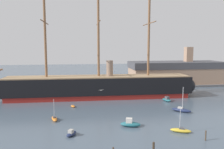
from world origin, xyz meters
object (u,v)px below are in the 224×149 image
at_px(dinghy_far_right, 179,92).
at_px(dockside_warehouse_right, 176,73).
at_px(motorboat_near_centre, 130,124).
at_px(motorboat_alongside_stern, 167,100).
at_px(sailboat_mid_left, 54,118).
at_px(tall_ship, 99,86).
at_px(dinghy_far_left, 28,96).
at_px(dinghy_distant_centre, 104,88).
at_px(mooring_piling_nearest, 154,147).
at_px(dinghy_alongside_bow, 73,106).
at_px(sailboat_foreground_right, 181,130).
at_px(seagull_in_flight, 101,90).
at_px(sailboat_mid_right, 181,110).
at_px(motorboat_foreground_left, 71,133).
at_px(mooring_piling_left_pair, 206,136).

bearing_deg(dinghy_far_right, dockside_warehouse_right, 69.57).
height_order(motorboat_near_centre, motorboat_alongside_stern, motorboat_near_centre).
bearing_deg(sailboat_mid_left, tall_ship, 61.00).
relative_size(dinghy_far_left, dinghy_distant_centre, 1.45).
bearing_deg(dockside_warehouse_right, motorboat_alongside_stern, -117.96).
distance_m(tall_ship, motorboat_near_centre, 31.17).
bearing_deg(mooring_piling_nearest, motorboat_alongside_stern, 65.35).
xyz_separation_m(dinghy_alongside_bow, dinghy_far_right, (40.15, 15.52, -0.04)).
relative_size(sailboat_foreground_right, motorboat_near_centre, 1.15).
height_order(dinghy_alongside_bow, dinghy_distant_centre, dinghy_alongside_bow).
xyz_separation_m(motorboat_near_centre, dinghy_alongside_bow, (-13.16, 19.01, -0.38)).
bearing_deg(dockside_warehouse_right, dinghy_far_right, -110.43).
xyz_separation_m(mooring_piling_nearest, seagull_in_flight, (-7.76, 12.26, 7.85)).
bearing_deg(sailboat_mid_right, sailboat_foreground_right, -115.13).
distance_m(motorboat_alongside_stern, dinghy_far_left, 48.88).
xyz_separation_m(tall_ship, motorboat_alongside_stern, (21.62, -8.62, -3.49)).
distance_m(sailboat_foreground_right, motorboat_near_centre, 10.99).
relative_size(dinghy_far_left, seagull_in_flight, 3.01).
xyz_separation_m(motorboat_foreground_left, sailboat_mid_right, (29.61, 13.05, 0.13)).
distance_m(motorboat_foreground_left, sailboat_foreground_right, 22.83).
xyz_separation_m(motorboat_foreground_left, dinghy_distant_centre, (12.62, 51.26, -0.23)).
xyz_separation_m(motorboat_foreground_left, motorboat_alongside_stern, (30.29, 25.60, 0.10)).
relative_size(motorboat_foreground_left, dinghy_distant_centre, 1.60).
distance_m(tall_ship, dinghy_far_right, 31.82).
height_order(motorboat_alongside_stern, seagull_in_flight, seagull_in_flight).
height_order(motorboat_alongside_stern, mooring_piling_nearest, mooring_piling_nearest).
distance_m(dinghy_far_left, seagull_in_flight, 44.33).
relative_size(dinghy_distant_centre, dockside_warehouse_right, 0.05).
height_order(dinghy_far_right, mooring_piling_left_pair, mooring_piling_left_pair).
bearing_deg(dockside_warehouse_right, mooring_piling_left_pair, -108.72).
height_order(dinghy_alongside_bow, dinghy_far_left, dinghy_far_left).
height_order(motorboat_near_centre, mooring_piling_left_pair, mooring_piling_left_pair).
height_order(sailboat_mid_right, motorboat_alongside_stern, sailboat_mid_right).
distance_m(dinghy_alongside_bow, mooring_piling_left_pair, 38.65).
relative_size(motorboat_alongside_stern, dinghy_distant_centre, 1.95).
bearing_deg(motorboat_foreground_left, dinghy_distant_centre, 76.17).
height_order(sailboat_mid_right, dinghy_distant_centre, sailboat_mid_right).
distance_m(motorboat_near_centre, mooring_piling_left_pair, 15.98).
distance_m(sailboat_mid_left, dinghy_alongside_bow, 12.62).
xyz_separation_m(sailboat_mid_left, dinghy_far_right, (44.41, 27.40, -0.19)).
xyz_separation_m(sailboat_mid_left, dinghy_alongside_bow, (4.25, 11.88, -0.15)).
distance_m(sailboat_foreground_right, mooring_piling_nearest, 11.87).
bearing_deg(dockside_warehouse_right, motorboat_near_centre, -122.35).
distance_m(tall_ship, dockside_warehouse_right, 45.22).
height_order(motorboat_near_centre, dockside_warehouse_right, dockside_warehouse_right).
bearing_deg(sailboat_mid_right, sailboat_mid_left, -176.00).
bearing_deg(motorboat_near_centre, motorboat_alongside_stern, 51.95).
height_order(dinghy_alongside_bow, dockside_warehouse_right, dockside_warehouse_right).
height_order(sailboat_foreground_right, motorboat_near_centre, sailboat_foreground_right).
relative_size(motorboat_near_centre, sailboat_mid_right, 0.70).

